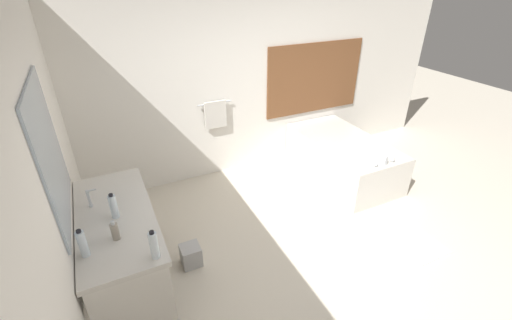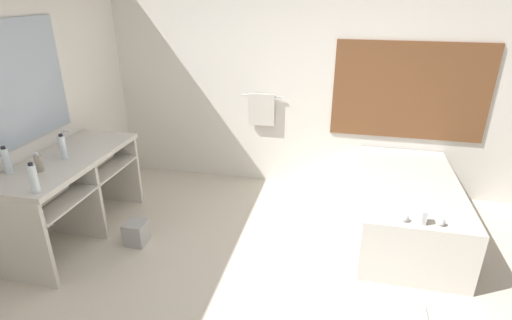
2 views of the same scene
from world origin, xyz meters
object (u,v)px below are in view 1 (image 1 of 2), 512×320
(water_bottle_3, at_px, (154,245))
(waste_bin, at_px, (191,255))
(bathtub, at_px, (343,156))
(water_bottle_2, at_px, (114,206))
(water_bottle_1, at_px, (83,244))
(soap_dispenser, at_px, (115,231))

(water_bottle_3, relative_size, waste_bin, 1.09)
(water_bottle_3, height_order, waste_bin, water_bottle_3)
(water_bottle_3, xyz_separation_m, waste_bin, (0.40, 0.68, -0.88))
(bathtub, relative_size, waste_bin, 7.65)
(water_bottle_2, bearing_deg, waste_bin, 2.75)
(water_bottle_1, distance_m, water_bottle_2, 0.47)
(bathtub, height_order, waste_bin, bathtub)
(water_bottle_3, height_order, soap_dispenser, water_bottle_3)
(bathtub, bearing_deg, water_bottle_1, -160.85)
(water_bottle_3, bearing_deg, waste_bin, 59.54)
(water_bottle_2, height_order, water_bottle_3, water_bottle_3)
(water_bottle_1, bearing_deg, water_bottle_2, 56.47)
(water_bottle_2, xyz_separation_m, waste_bin, (0.62, 0.03, -0.88))
(waste_bin, bearing_deg, bathtub, 16.84)
(water_bottle_2, height_order, waste_bin, water_bottle_2)
(water_bottle_2, distance_m, soap_dispenser, 0.30)
(bathtub, height_order, water_bottle_3, water_bottle_3)
(bathtub, distance_m, water_bottle_2, 3.42)
(water_bottle_1, relative_size, water_bottle_3, 0.98)
(bathtub, relative_size, water_bottle_3, 7.03)
(soap_dispenser, relative_size, waste_bin, 0.77)
(water_bottle_1, bearing_deg, soap_dispenser, 21.83)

